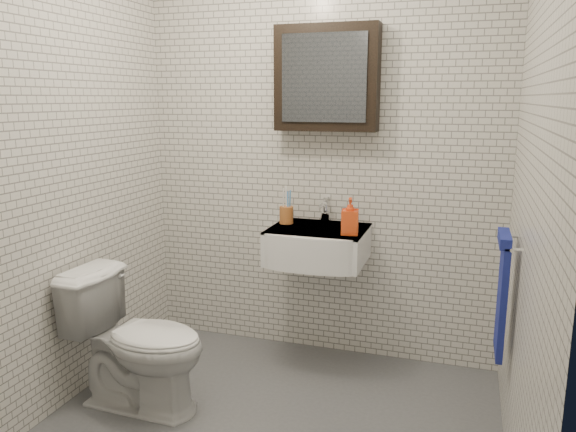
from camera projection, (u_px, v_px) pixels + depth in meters
The scene contains 9 objects.
ground at pixel (265, 431), 2.72m from camera, with size 2.20×2.00×0.01m, color #505358.
room_shell at pixel (263, 127), 2.42m from camera, with size 2.22×2.02×2.51m.
washbasin at pixel (316, 245), 3.24m from camera, with size 0.55×0.50×0.20m.
faucet at pixel (325, 211), 3.39m from camera, with size 0.06×0.20×0.15m.
mirror_cabinet at pixel (327, 78), 3.22m from camera, with size 0.60×0.15×0.60m.
towel_rail at pixel (503, 289), 2.59m from camera, with size 0.09×0.30×0.58m.
toothbrush_cup at pixel (286, 214), 3.37m from camera, with size 0.10×0.10×0.23m.
soap_bottle at pixel (350, 216), 3.09m from camera, with size 0.09×0.09×0.20m, color orange.
toilet at pixel (139, 341), 2.89m from camera, with size 0.41×0.71×0.73m, color white.
Camera 1 is at (0.86, -2.30, 1.59)m, focal length 35.00 mm.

